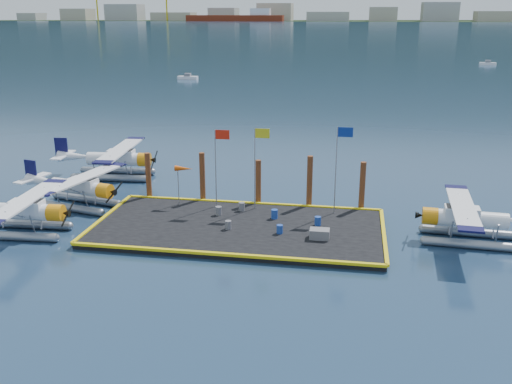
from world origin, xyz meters
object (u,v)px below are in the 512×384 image
piling_0 (148,177)px  piling_4 (362,188)px  flagpole_blue (339,157)px  drum_2 (274,214)px  flagpole_red (218,156)px  seaplane_c (117,161)px  flagpole_yellow (257,156)px  piling_1 (202,179)px  piling_3 (310,183)px  seaplane_b (80,190)px  drum_1 (280,229)px  drum_0 (219,211)px  seaplane_a (22,214)px  piling_2 (258,184)px  drum_5 (242,207)px  windsock (184,169)px  seaplane_d (467,221)px  drum_4 (318,221)px  crate (319,234)px  drum_3 (228,225)px

piling_0 → piling_4: (17.00, 0.00, 0.00)m
flagpole_blue → piling_4: (1.80, 1.60, -2.69)m
drum_2 → flagpole_red: 6.16m
seaplane_c → flagpole_yellow: 16.51m
piling_1 → piling_3: size_ratio=0.98×
seaplane_b → drum_1: (16.25, -3.80, -0.77)m
drum_0 → drum_2: 4.17m
seaplane_a → piling_2: (15.00, 8.52, 0.40)m
drum_1 → drum_5: (-3.43, 4.09, 0.02)m
drum_2 → windsock: windsock is taller
drum_2 → flagpole_blue: flagpole_blue is taller
seaplane_d → drum_4: seaplane_d is taller
flagpole_blue → piling_2: size_ratio=1.71×
seaplane_a → piling_0: 10.43m
drum_5 → seaplane_a: bearing=-156.1°
windsock → piling_4: piling_4 is taller
flagpole_red → piling_0: (-6.21, 1.60, -2.40)m
drum_5 → piling_3: size_ratio=0.15×
seaplane_d → piling_3: (-10.87, 4.77, 0.67)m
drum_2 → flagpole_yellow: flagpole_yellow is taller
seaplane_a → drum_2: 17.53m
crate → piling_1: bearing=145.1°
drum_0 → piling_2: size_ratio=0.17×
seaplane_d → flagpole_blue: flagpole_blue is taller
piling_0 → piling_4: same height
seaplane_d → flagpole_red: bearing=83.1°
drum_3 → piling_4: size_ratio=0.15×
drum_2 → drum_1: bearing=-75.1°
drum_4 → drum_5: size_ratio=0.98×
drum_5 → flagpole_yellow: size_ratio=0.10×
drum_2 → flagpole_yellow: 4.51m
seaplane_c → drum_2: size_ratio=15.40×
flagpole_red → piling_0: flagpole_red is taller
drum_5 → flagpole_red: flagpole_red is taller
drum_2 → piling_1: size_ratio=0.16×
drum_2 → piling_4: size_ratio=0.17×
drum_1 → piling_0: piling_0 is taller
seaplane_a → piling_2: piling_2 is taller
crate → piling_0: size_ratio=0.32×
seaplane_b → flagpole_blue: (19.91, 0.95, 3.21)m
windsock → flagpole_red: bearing=0.0°
seaplane_b → piling_2: bearing=113.2°
seaplane_a → seaplane_d: 30.10m
drum_3 → piling_3: (5.07, 6.14, 1.45)m
flagpole_yellow → windsock: size_ratio=1.99×
drum_4 → flagpole_yellow: flagpole_yellow is taller
drum_1 → piling_1: size_ratio=0.14×
drum_4 → piling_4: piling_4 is taller
flagpole_yellow → piling_1: size_ratio=1.48×
crate → seaplane_d: bearing=11.9°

